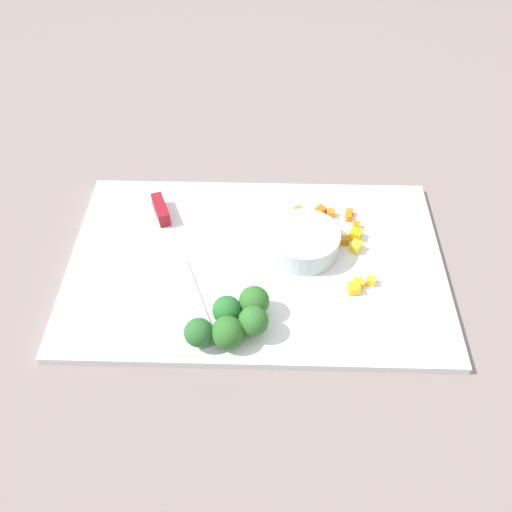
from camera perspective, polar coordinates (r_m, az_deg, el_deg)
The scene contains 21 objects.
ground_plane at distance 0.78m, azimuth -0.00°, elevation -1.07°, with size 4.00×4.00×0.00m, color gray.
cutting_board at distance 0.78m, azimuth -0.00°, elevation -0.78°, with size 0.54×0.34×0.01m, color white.
prep_bowl at distance 0.78m, azimuth 5.17°, elevation 1.53°, with size 0.10×0.10×0.04m, color #B2C0C1.
chef_knife at distance 0.81m, azimuth -9.11°, elevation 2.08°, with size 0.13×0.27×0.02m.
carrot_dice_0 at distance 0.83m, azimuth 10.60°, elevation 3.21°, with size 0.01×0.01×0.01m, color orange.
carrot_dice_1 at distance 0.84m, azimuth 4.53°, elevation 4.86°, with size 0.01×0.01×0.01m, color orange.
carrot_dice_2 at distance 0.80m, azimuth 9.36°, elevation 1.65°, with size 0.01×0.01×0.01m, color orange.
carrot_dice_3 at distance 0.84m, azimuth 7.98°, elevation 4.54°, with size 0.01×0.01×0.01m, color orange.
carrot_dice_4 at distance 0.84m, azimuth 9.82°, elevation 4.09°, with size 0.01×0.01×0.01m, color orange.
carrot_dice_5 at distance 0.84m, azimuth 6.93°, elevation 4.80°, with size 0.01×0.01×0.01m, color orange.
carrot_dice_6 at distance 0.85m, azimuth 9.96°, elevation 4.58°, with size 0.01×0.01×0.01m, color orange.
pepper_dice_0 at distance 0.80m, azimuth 10.58°, elevation 0.99°, with size 0.01×0.02×0.01m, color yellow.
pepper_dice_1 at distance 0.81m, azimuth 10.57°, elevation 2.30°, with size 0.02×0.02×0.02m, color yellow.
pepper_dice_2 at distance 0.76m, azimuth 12.13°, elevation -2.60°, with size 0.01×0.01×0.01m, color yellow.
pepper_dice_3 at distance 0.74m, azimuth 10.34°, elevation -3.42°, with size 0.01×0.02×0.01m, color yellow.
pepper_dice_4 at distance 0.75m, azimuth 10.87°, elevation -2.87°, with size 0.01×0.01×0.01m, color yellow.
broccoli_floret_0 at distance 0.70m, azimuth -0.08°, elevation -4.87°, with size 0.04×0.04×0.05m.
broccoli_floret_1 at distance 0.69m, azimuth -3.10°, elevation -5.82°, with size 0.04×0.04×0.04m.
broccoli_floret_2 at distance 0.68m, azimuth -6.13°, elevation -8.14°, with size 0.04×0.04×0.04m.
broccoli_floret_3 at distance 0.67m, azimuth -3.05°, elevation -8.16°, with size 0.04×0.04×0.04m.
broccoli_floret_4 at distance 0.68m, azimuth -0.40°, elevation -6.98°, with size 0.04×0.04×0.05m.
Camera 1 is at (-0.01, 0.51, 0.59)m, focal length 37.54 mm.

